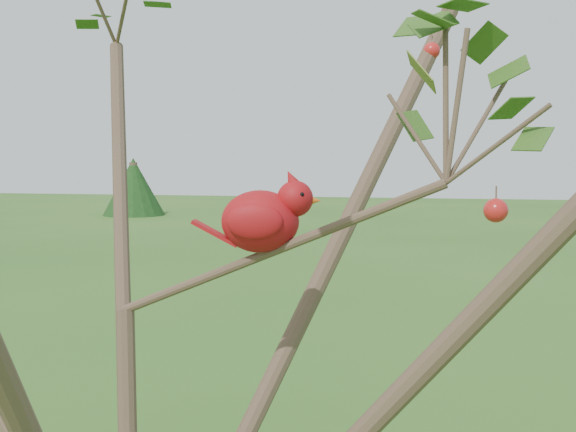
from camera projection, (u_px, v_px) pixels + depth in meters
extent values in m
sphere|color=red|center=(432.00, 51.00, 1.70)|extent=(0.04, 0.04, 0.04)
sphere|color=red|center=(496.00, 210.00, 1.18)|extent=(0.04, 0.04, 0.04)
ellipsoid|color=maroon|center=(260.00, 221.00, 1.29)|extent=(0.16, 0.13, 0.11)
sphere|color=maroon|center=(295.00, 199.00, 1.28)|extent=(0.07, 0.07, 0.06)
cone|color=maroon|center=(292.00, 180.00, 1.28)|extent=(0.05, 0.04, 0.05)
cone|color=#D85914|center=(313.00, 201.00, 1.28)|extent=(0.03, 0.03, 0.02)
ellipsoid|color=black|center=(307.00, 201.00, 1.28)|extent=(0.02, 0.04, 0.03)
cube|color=maroon|center=(215.00, 233.00, 1.30)|extent=(0.09, 0.05, 0.05)
ellipsoid|color=maroon|center=(259.00, 218.00, 1.33)|extent=(0.10, 0.05, 0.06)
ellipsoid|color=maroon|center=(255.00, 222.00, 1.25)|extent=(0.10, 0.05, 0.06)
cylinder|color=#473426|center=(134.00, 189.00, 28.27)|extent=(0.31, 0.31, 2.08)
cone|color=#133412|center=(134.00, 187.00, 28.27)|extent=(2.42, 2.42, 2.25)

